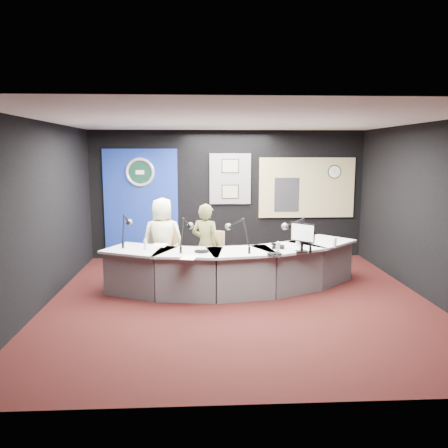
{
  "coord_description": "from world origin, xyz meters",
  "views": [
    {
      "loc": [
        -0.6,
        -6.85,
        2.33
      ],
      "look_at": [
        -0.2,
        0.8,
        1.1
      ],
      "focal_mm": 36.0,
      "sensor_mm": 36.0,
      "label": 1
    }
  ],
  "objects": [
    {
      "name": "equipment_rack",
      "position": [
        1.3,
        2.94,
        1.4
      ],
      "size": [
        0.55,
        0.02,
        0.75
      ],
      "primitive_type": "cube",
      "color": "black",
      "rests_on": "booth_window_frame"
    },
    {
      "name": "ground",
      "position": [
        0.0,
        0.0,
        0.0
      ],
      "size": [
        6.0,
        6.0,
        0.0
      ],
      "primitive_type": "plane",
      "color": "black",
      "rests_on": "ground"
    },
    {
      "name": "pinboard",
      "position": [
        0.05,
        2.97,
        1.75
      ],
      "size": [
        0.9,
        0.04,
        1.1
      ],
      "primitive_type": "cube",
      "color": "slate",
      "rests_on": "wall_back"
    },
    {
      "name": "person_woman",
      "position": [
        -0.51,
        0.79,
        0.73
      ],
      "size": [
        0.63,
        0.55,
        1.46
      ],
      "primitive_type": "imported",
      "rotation": [
        0.0,
        0.0,
        2.67
      ],
      "color": "brown",
      "rests_on": "ground"
    },
    {
      "name": "wall_right",
      "position": [
        3.0,
        0.0,
        1.4
      ],
      "size": [
        0.02,
        6.0,
        2.8
      ],
      "primitive_type": "cube",
      "color": "black",
      "rests_on": "ground"
    },
    {
      "name": "armchair_left",
      "position": [
        -1.3,
        1.2,
        0.44
      ],
      "size": [
        0.57,
        0.57,
        0.88
      ],
      "primitive_type": null,
      "rotation": [
        0.0,
        0.0,
        -0.17
      ],
      "color": "tan",
      "rests_on": "ground"
    },
    {
      "name": "desk_phone",
      "position": [
        0.68,
        0.38,
        0.78
      ],
      "size": [
        0.23,
        0.2,
        0.05
      ],
      "primitive_type": "cube",
      "rotation": [
        0.0,
        0.0,
        -0.24
      ],
      "color": "black",
      "rests_on": "broadcast_desk"
    },
    {
      "name": "framed_photo_upper",
      "position": [
        0.05,
        2.94,
        2.03
      ],
      "size": [
        0.34,
        0.02,
        0.27
      ],
      "primitive_type": "cube",
      "color": "gray",
      "rests_on": "pinboard"
    },
    {
      "name": "person_man",
      "position": [
        -1.3,
        1.2,
        0.76
      ],
      "size": [
        0.76,
        0.51,
        1.52
      ],
      "primitive_type": "imported",
      "rotation": [
        0.0,
        0.0,
        3.17
      ],
      "color": "beige",
      "rests_on": "ground"
    },
    {
      "name": "wall_back",
      "position": [
        0.0,
        3.0,
        1.4
      ],
      "size": [
        6.0,
        0.02,
        2.8
      ],
      "primitive_type": "cube",
      "color": "black",
      "rests_on": "ground"
    },
    {
      "name": "broadcast_desk",
      "position": [
        -0.05,
        0.55,
        0.38
      ],
      "size": [
        4.5,
        1.9,
        0.75
      ],
      "primitive_type": null,
      "color": "#B8BBBC",
      "rests_on": "ground"
    },
    {
      "name": "draped_jacket",
      "position": [
        -1.36,
        1.45,
        0.62
      ],
      "size": [
        0.51,
        0.18,
        0.7
      ],
      "primitive_type": "cube",
      "rotation": [
        0.0,
        0.0,
        -0.17
      ],
      "color": "#6C645B",
      "rests_on": "armchair_left"
    },
    {
      "name": "boom_mic_c",
      "position": [
        0.01,
        0.29,
        1.05
      ],
      "size": [
        0.41,
        0.67,
        0.6
      ],
      "primitive_type": null,
      "color": "black",
      "rests_on": "broadcast_desk"
    },
    {
      "name": "booth_glow",
      "position": [
        1.75,
        2.96,
        1.55
      ],
      "size": [
        2.0,
        0.02,
        1.2
      ],
      "primitive_type": "cube",
      "color": "beige",
      "rests_on": "booth_window_frame"
    },
    {
      "name": "agency_seal",
      "position": [
        -1.9,
        2.93,
        1.9
      ],
      "size": [
        0.63,
        0.07,
        0.63
      ],
      "primitive_type": "torus",
      "rotation": [
        1.57,
        0.0,
        0.0
      ],
      "color": "silver",
      "rests_on": "backdrop_panel"
    },
    {
      "name": "boom_mic_d",
      "position": [
        0.97,
        0.29,
        1.05
      ],
      "size": [
        0.43,
        0.65,
        0.6
      ],
      "primitive_type": null,
      "color": "black",
      "rests_on": "broadcast_desk"
    },
    {
      "name": "wall_left",
      "position": [
        -3.0,
        0.0,
        1.4
      ],
      "size": [
        0.02,
        6.0,
        2.8
      ],
      "primitive_type": "cube",
      "color": "black",
      "rests_on": "ground"
    },
    {
      "name": "armchair_right",
      "position": [
        -0.51,
        0.79,
        0.45
      ],
      "size": [
        0.69,
        0.69,
        0.89
      ],
      "primitive_type": null,
      "rotation": [
        0.0,
        0.0,
        -0.56
      ],
      "color": "tan",
      "rests_on": "ground"
    },
    {
      "name": "headphones_far",
      "position": [
        -0.59,
        0.16,
        0.77
      ],
      "size": [
        0.23,
        0.23,
        0.04
      ],
      "primitive_type": "torus",
      "color": "black",
      "rests_on": "broadcast_desk"
    },
    {
      "name": "computer_monitor",
      "position": [
        1.01,
        0.08,
        1.07
      ],
      "size": [
        0.37,
        0.36,
        0.33
      ],
      "primitive_type": "cube",
      "rotation": [
        0.0,
        0.0,
        -0.77
      ],
      "color": "black",
      "rests_on": "broadcast_desk"
    },
    {
      "name": "seal_center",
      "position": [
        -1.9,
        2.94,
        1.9
      ],
      "size": [
        0.48,
        0.01,
        0.48
      ],
      "primitive_type": "cylinder",
      "rotation": [
        1.57,
        0.0,
        0.0
      ],
      "color": "#0D3021",
      "rests_on": "backdrop_panel"
    },
    {
      "name": "notepad",
      "position": [
        -0.78,
        -0.2,
        0.75
      ],
      "size": [
        0.29,
        0.35,
        0.0
      ],
      "primitive_type": "cube",
      "rotation": [
        0.0,
        0.0,
        -0.24
      ],
      "color": "white",
      "rests_on": "broadcast_desk"
    },
    {
      "name": "wall_clock",
      "position": [
        2.35,
        2.94,
        1.9
      ],
      "size": [
        0.28,
        0.01,
        0.28
      ],
      "primitive_type": "cylinder",
      "rotation": [
        1.57,
        0.0,
        0.0
      ],
      "color": "white",
      "rests_on": "booth_window_frame"
    },
    {
      "name": "water_bottles",
      "position": [
        0.07,
        0.31,
        0.84
      ],
      "size": [
        3.21,
        0.53,
        0.18
      ],
      "primitive_type": null,
      "color": "silver",
      "rests_on": "broadcast_desk"
    },
    {
      "name": "boom_mic_b",
      "position": [
        -0.85,
        0.4,
        1.05
      ],
      "size": [
        0.26,
        0.72,
        0.6
      ],
      "primitive_type": null,
      "color": "black",
      "rests_on": "broadcast_desk"
    },
    {
      "name": "ceiling",
      "position": [
        0.0,
        0.0,
        2.8
      ],
      "size": [
        6.0,
        6.0,
        0.02
      ],
      "primitive_type": "cube",
      "color": "silver",
      "rests_on": "ground"
    },
    {
      "name": "backdrop_panel",
      "position": [
        -1.9,
        2.97,
        1.25
      ],
      "size": [
        1.6,
        0.05,
        2.3
      ],
      "primitive_type": "cube",
      "color": "navy",
      "rests_on": "wall_back"
    },
    {
      "name": "wall_front",
      "position": [
        0.0,
        -3.0,
        1.4
      ],
      "size": [
        6.0,
        0.02,
        2.8
      ],
      "primitive_type": "cube",
      "color": "black",
      "rests_on": "ground"
    },
    {
      "name": "headphones_near",
      "position": [
        0.54,
        -0.1,
        0.77
      ],
      "size": [
        0.22,
        0.22,
        0.04
      ],
      "primitive_type": "torus",
      "color": "black",
      "rests_on": "broadcast_desk"
    },
    {
      "name": "paper_stack",
      "position": [
        -1.31,
        0.74,
        0.75
      ],
      "size": [
        0.27,
        0.36,
        0.0
      ],
      "primitive_type": "cube",
      "rotation": [
        0.0,
        0.0,
        -0.13
      ],
      "color": "white",
      "rests_on": "broadcast_desk"
    },
    {
      "name": "framed_photo_lower",
      "position": [
        0.05,
        2.94,
        1.47
      ],
      "size": [
        0.34,
        0.02,
        0.27
      ],
      "primitive_type": "cube",
      "color": "gray",
      "rests_on": "pinboard"
    },
    {
      "name": "boom_mic_a",
      "position": [
        -1.89,
        0.84,
        1.05
      ],
      "size": [
        0.16,
        0.74,
        0.6
      ],
      "primitive_type": null,
      "color": "black",
      "rests_on": "broadcast_desk"
    },
    {
      "name": "booth_window_frame",
      "position": [
        1.75,
        2.97,
        1.55
      ],
      "size": [
        2.12,
        0.06,
        1.32
      ],
      "primitive_type": "cube",
      "color": "tan",
      "rests_on": "wall_back"
    }
  ]
}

